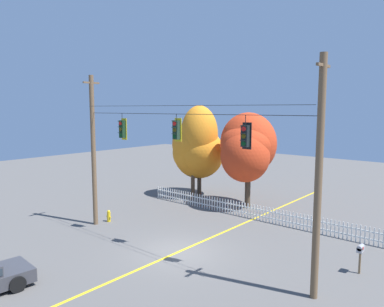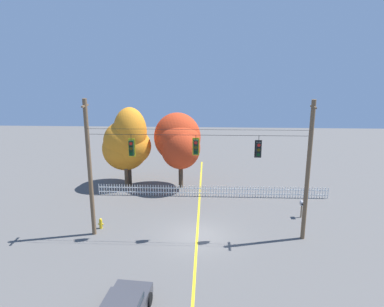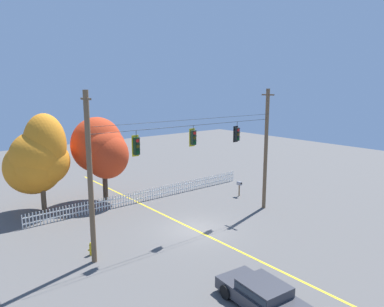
% 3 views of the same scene
% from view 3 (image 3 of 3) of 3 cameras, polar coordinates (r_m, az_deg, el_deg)
% --- Properties ---
extents(ground, '(80.00, 80.00, 0.00)m').
position_cam_3_polar(ground, '(24.06, 0.39, -11.98)').
color(ground, '#565451').
extents(lane_centerline_stripe, '(0.16, 36.00, 0.01)m').
position_cam_3_polar(lane_centerline_stripe, '(24.06, 0.39, -11.97)').
color(lane_centerline_stripe, gold).
rests_on(lane_centerline_stripe, ground).
extents(signal_support_span, '(14.13, 1.10, 9.08)m').
position_cam_3_polar(signal_support_span, '(22.69, 0.41, -1.13)').
color(signal_support_span, brown).
rests_on(signal_support_span, ground).
extents(traffic_signal_northbound_secondary, '(0.43, 0.38, 1.47)m').
position_cam_3_polar(traffic_signal_northbound_secondary, '(20.12, -8.80, 1.19)').
color(traffic_signal_northbound_secondary, black).
extents(traffic_signal_eastbound_side, '(0.43, 0.38, 1.33)m').
position_cam_3_polar(traffic_signal_eastbound_side, '(22.38, 0.19, 2.55)').
color(traffic_signal_eastbound_side, black).
extents(traffic_signal_westbound_side, '(0.43, 0.38, 1.43)m').
position_cam_3_polar(traffic_signal_westbound_side, '(25.00, 7.12, 3.06)').
color(traffic_signal_westbound_side, black).
extents(white_picket_fence, '(19.61, 0.06, 0.98)m').
position_cam_3_polar(white_picket_fence, '(30.00, -6.83, -6.43)').
color(white_picket_fence, silver).
rests_on(white_picket_fence, ground).
extents(autumn_maple_near_fence, '(3.95, 3.46, 7.36)m').
position_cam_3_polar(autumn_maple_near_fence, '(27.98, -23.10, -0.15)').
color(autumn_maple_near_fence, brown).
rests_on(autumn_maple_near_fence, ground).
extents(autumn_maple_mid, '(4.57, 4.13, 5.55)m').
position_cam_3_polar(autumn_maple_mid, '(28.64, -23.34, -1.68)').
color(autumn_maple_mid, '#473828').
rests_on(autumn_maple_mid, ground).
extents(autumn_oak_far_east, '(4.20, 4.49, 6.84)m').
position_cam_3_polar(autumn_oak_far_east, '(29.63, -14.21, 0.82)').
color(autumn_oak_far_east, '#473828').
rests_on(autumn_oak_far_east, ground).
extents(parked_car, '(2.28, 4.22, 1.15)m').
position_cam_3_polar(parked_car, '(16.58, 11.02, -21.00)').
color(parked_car, '#38383D').
rests_on(parked_car, ground).
extents(fire_hydrant, '(0.38, 0.22, 0.74)m').
position_cam_3_polar(fire_hydrant, '(21.40, -15.67, -14.32)').
color(fire_hydrant, gold).
rests_on(fire_hydrant, ground).
extents(roadside_mailbox, '(0.25, 0.44, 1.29)m').
position_cam_3_polar(roadside_mailbox, '(30.94, 7.52, -4.84)').
color(roadside_mailbox, brown).
rests_on(roadside_mailbox, ground).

